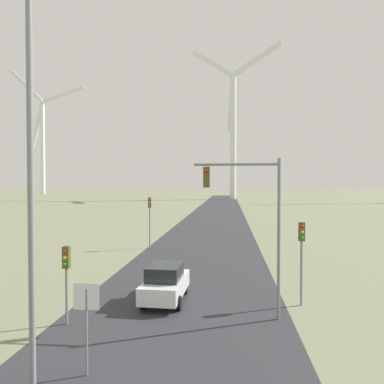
% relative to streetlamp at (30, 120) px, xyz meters
% --- Properties ---
extents(road_surface, '(10.00, 240.00, 0.01)m').
position_rel_streetlamp_xyz_m(road_surface, '(3.15, 39.38, -7.58)').
color(road_surface, '#2D2D33').
rests_on(road_surface, ground).
extents(streetlamp, '(3.02, 0.32, 12.53)m').
position_rel_streetlamp_xyz_m(streetlamp, '(0.00, 0.00, 0.00)').
color(streetlamp, gray).
rests_on(streetlamp, ground).
extents(stop_sign_near, '(0.81, 0.07, 2.83)m').
position_rel_streetlamp_xyz_m(stop_sign_near, '(1.16, 1.03, -5.61)').
color(stop_sign_near, gray).
rests_on(stop_sign_near, ground).
extents(traffic_light_post_near_left, '(0.28, 0.33, 3.25)m').
position_rel_streetlamp_xyz_m(traffic_light_post_near_left, '(-1.22, 4.90, -5.20)').
color(traffic_light_post_near_left, gray).
rests_on(traffic_light_post_near_left, ground).
extents(traffic_light_post_near_right, '(0.28, 0.34, 3.99)m').
position_rel_streetlamp_xyz_m(traffic_light_post_near_right, '(8.89, 8.32, -4.67)').
color(traffic_light_post_near_right, gray).
rests_on(traffic_light_post_near_right, ground).
extents(traffic_light_post_mid_left, '(0.28, 0.34, 4.54)m').
position_rel_streetlamp_xyz_m(traffic_light_post_mid_left, '(-1.59, 22.85, -4.28)').
color(traffic_light_post_mid_left, gray).
rests_on(traffic_light_post_mid_left, ground).
extents(traffic_light_mast_overhead, '(3.71, 0.34, 6.91)m').
position_rel_streetlamp_xyz_m(traffic_light_mast_overhead, '(6.42, 6.36, -2.81)').
color(traffic_light_mast_overhead, gray).
rests_on(traffic_light_mast_overhead, ground).
extents(car_approaching, '(1.97, 4.17, 1.83)m').
position_rel_streetlamp_xyz_m(car_approaching, '(2.32, 8.31, -6.68)').
color(car_approaching, white).
rests_on(car_approaching, ground).
extents(wind_turbine_far_left, '(41.17, 2.62, 65.26)m').
position_rel_streetlamp_xyz_m(wind_turbine_far_left, '(-91.79, 177.63, 22.60)').
color(wind_turbine_far_left, white).
rests_on(wind_turbine_far_left, ground).
extents(wind_turbine_left, '(31.49, 13.54, 54.59)m').
position_rel_streetlamp_xyz_m(wind_turbine_left, '(6.78, 122.53, 19.32)').
color(wind_turbine_left, white).
rests_on(wind_turbine_left, ground).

